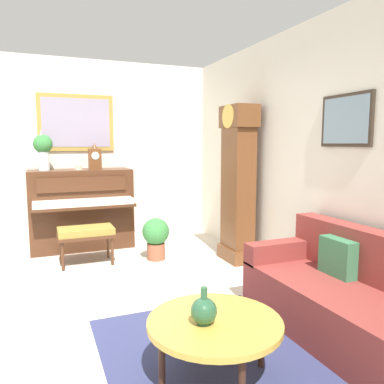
# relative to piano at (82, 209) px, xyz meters

# --- Properties ---
(ground_plane) EXTENTS (6.40, 6.00, 0.10)m
(ground_plane) POSITION_rel_piano_xyz_m (2.23, -0.27, -0.64)
(ground_plane) COLOR beige
(wall_left) EXTENTS (0.13, 4.90, 2.80)m
(wall_left) POSITION_rel_piano_xyz_m (-0.37, -0.27, 0.82)
(wall_left) COLOR silver
(wall_left) RESTS_ON ground_plane
(wall_back) EXTENTS (5.30, 0.13, 2.80)m
(wall_back) POSITION_rel_piano_xyz_m (2.24, 2.13, 0.81)
(wall_back) COLOR silver
(wall_back) RESTS_ON ground_plane
(area_rug) EXTENTS (2.10, 1.50, 0.01)m
(area_rug) POSITION_rel_piano_xyz_m (3.51, 0.53, -0.59)
(area_rug) COLOR navy
(area_rug) RESTS_ON ground_plane
(piano) EXTENTS (0.87, 1.44, 1.16)m
(piano) POSITION_rel_piano_xyz_m (0.00, 0.00, 0.00)
(piano) COLOR #4C2B19
(piano) RESTS_ON ground_plane
(piano_bench) EXTENTS (0.42, 0.70, 0.48)m
(piano_bench) POSITION_rel_piano_xyz_m (0.83, -0.04, -0.18)
(piano_bench) COLOR #4C2B19
(piano_bench) RESTS_ON ground_plane
(grandfather_clock) EXTENTS (0.52, 0.34, 2.03)m
(grandfather_clock) POSITION_rel_piano_xyz_m (1.39, 1.83, 0.37)
(grandfather_clock) COLOR brown
(grandfather_clock) RESTS_ON ground_plane
(couch) EXTENTS (1.90, 0.80, 0.84)m
(couch) POSITION_rel_piano_xyz_m (3.57, 1.68, -0.28)
(couch) COLOR maroon
(couch) RESTS_ON ground_plane
(coffee_table) EXTENTS (0.88, 0.88, 0.41)m
(coffee_table) POSITION_rel_piano_xyz_m (3.60, 0.45, -0.21)
(coffee_table) COLOR gold
(coffee_table) RESTS_ON ground_plane
(mantel_clock) EXTENTS (0.13, 0.18, 0.38)m
(mantel_clock) POSITION_rel_piano_xyz_m (0.00, 0.21, 0.75)
(mantel_clock) COLOR brown
(mantel_clock) RESTS_ON piano
(flower_vase) EXTENTS (0.26, 0.26, 0.58)m
(flower_vase) POSITION_rel_piano_xyz_m (0.00, -0.49, 0.89)
(flower_vase) COLOR silver
(flower_vase) RESTS_ON piano
(teacup) EXTENTS (0.12, 0.12, 0.06)m
(teacup) POSITION_rel_piano_xyz_m (0.07, -0.03, 0.60)
(teacup) COLOR beige
(teacup) RESTS_ON piano
(green_jug) EXTENTS (0.17, 0.17, 0.24)m
(green_jug) POSITION_rel_piano_xyz_m (3.63, 0.36, -0.10)
(green_jug) COLOR #234C33
(green_jug) RESTS_ON coffee_table
(potted_plant) EXTENTS (0.36, 0.36, 0.56)m
(potted_plant) POSITION_rel_piano_xyz_m (0.96, 0.84, -0.27)
(potted_plant) COLOR #935138
(potted_plant) RESTS_ON ground_plane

